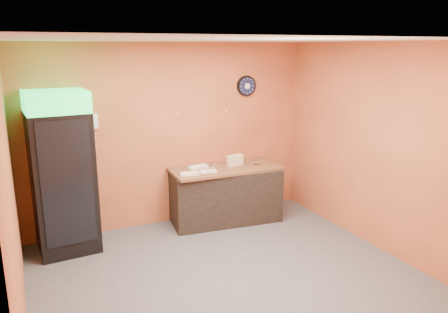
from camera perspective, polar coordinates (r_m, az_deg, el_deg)
floor at (r=5.54m, az=0.40°, el=-15.36°), size 4.50×4.50×0.00m
back_wall at (r=6.81m, az=-6.91°, el=2.82°), size 4.50×0.02×2.80m
left_wall at (r=4.54m, az=-26.16°, el=-4.38°), size 0.02×4.00×2.80m
right_wall at (r=6.28m, az=19.25°, el=1.15°), size 0.02×4.00×2.80m
ceiling at (r=4.82m, az=0.46°, el=15.00°), size 4.50×4.00×0.02m
beverage_cooler at (r=6.18m, az=-20.34°, el=-2.33°), size 0.81×0.82×2.18m
prep_counter at (r=6.99m, az=0.11°, el=-5.07°), size 1.77×0.94×0.85m
wall_clock at (r=7.19m, az=2.94°, el=9.20°), size 0.33×0.06×0.33m
wall_phone at (r=6.44m, az=-16.65°, el=4.43°), size 0.11×0.10×0.21m
butcher_paper at (r=6.86m, az=0.11°, el=-1.56°), size 1.74×0.85×0.04m
sub_roll_stack at (r=6.93m, az=1.44°, el=-0.50°), size 0.28×0.14×0.17m
wrapped_sandwich_left at (r=6.46m, az=-4.54°, el=-2.25°), size 0.29×0.15×0.04m
wrapped_sandwich_mid at (r=6.57m, az=-2.11°, el=-1.94°), size 0.26×0.12×0.04m
wrapped_sandwich_right at (r=6.80m, az=-3.43°, el=-1.37°), size 0.33×0.18×0.04m
kitchen_tool at (r=6.79m, az=-1.18°, el=-1.26°), size 0.07×0.07×0.07m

